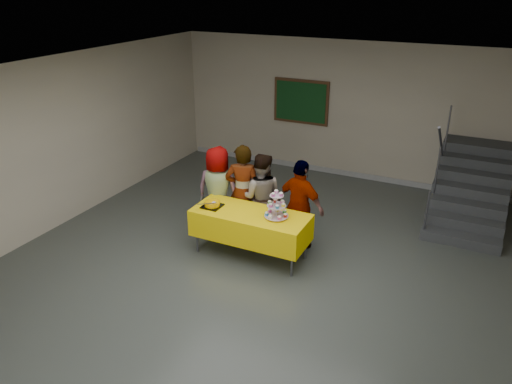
% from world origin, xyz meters
% --- Properties ---
extents(room_shell, '(10.00, 10.04, 3.02)m').
position_xyz_m(room_shell, '(0.00, 0.02, 2.13)').
color(room_shell, '#4C514C').
rests_on(room_shell, ground).
extents(bake_table, '(1.88, 0.78, 0.77)m').
position_xyz_m(bake_table, '(-0.36, 0.86, 0.56)').
color(bake_table, '#595960').
rests_on(bake_table, ground).
extents(cupcake_stand, '(0.38, 0.38, 0.44)m').
position_xyz_m(cupcake_stand, '(0.08, 0.89, 0.94)').
color(cupcake_stand, silver).
rests_on(cupcake_stand, bake_table).
extents(bear_cake, '(0.32, 0.36, 0.12)m').
position_xyz_m(bear_cake, '(-1.02, 0.79, 0.83)').
color(bear_cake, black).
rests_on(bear_cake, bake_table).
extents(schoolchild_a, '(0.83, 0.60, 1.58)m').
position_xyz_m(schoolchild_a, '(-1.24, 1.37, 0.79)').
color(schoolchild_a, slate).
rests_on(schoolchild_a, ground).
extents(schoolchild_b, '(0.71, 0.59, 1.68)m').
position_xyz_m(schoolchild_b, '(-0.78, 1.41, 0.84)').
color(schoolchild_b, slate).
rests_on(schoolchild_b, ground).
extents(schoolchild_c, '(0.88, 0.77, 1.54)m').
position_xyz_m(schoolchild_c, '(-0.48, 1.51, 0.77)').
color(schoolchild_c, slate).
rests_on(schoolchild_c, ground).
extents(schoolchild_d, '(0.98, 0.62, 1.56)m').
position_xyz_m(schoolchild_d, '(0.26, 1.44, 0.78)').
color(schoolchild_d, slate).
rests_on(schoolchild_d, ground).
extents(staircase, '(1.30, 2.40, 2.04)m').
position_xyz_m(staircase, '(2.70, 4.13, 0.49)').
color(staircase, '#424447').
rests_on(staircase, ground).
extents(noticeboard, '(1.30, 0.05, 1.00)m').
position_xyz_m(noticeboard, '(-1.13, 4.96, 1.60)').
color(noticeboard, '#472B16').
rests_on(noticeboard, ground).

